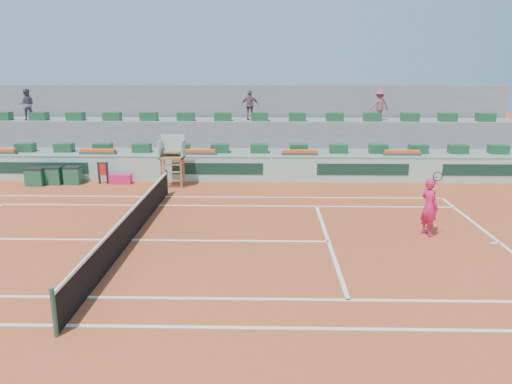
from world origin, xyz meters
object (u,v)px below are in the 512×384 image
player_bag (121,179)px  drink_cooler_a (73,175)px  tennis_player (429,207)px  umpire_chair (172,153)px

player_bag → drink_cooler_a: (-2.24, -0.09, 0.20)m
drink_cooler_a → tennis_player: tennis_player is taller
drink_cooler_a → player_bag: bearing=2.4°
umpire_chair → tennis_player: umpire_chair is taller
tennis_player → umpire_chair: bearing=145.4°
player_bag → drink_cooler_a: 2.25m
player_bag → tennis_player: bearing=-29.9°
umpire_chair → drink_cooler_a: bearing=176.5°
umpire_chair → tennis_player: size_ratio=1.05×
player_bag → drink_cooler_a: drink_cooler_a is taller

